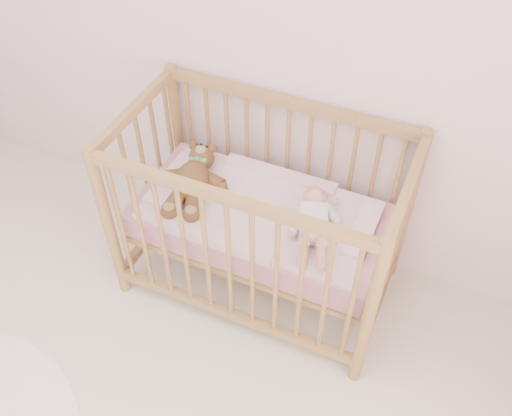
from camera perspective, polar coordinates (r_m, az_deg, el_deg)
The scene contains 6 objects.
wall_back at distance 2.75m, azimuth -4.83°, elevation 19.76°, with size 4.00×0.02×2.70m, color white.
crib at distance 2.81m, azimuth 0.41°, elevation -1.04°, with size 1.36×0.76×1.00m, color #B3824B, non-canonical shape.
mattress at distance 2.82m, azimuth 0.41°, elevation -1.24°, with size 1.22×0.62×0.13m, color #D18296.
blanket at distance 2.77m, azimuth 0.42°, elevation -0.19°, with size 1.10×0.58×0.06m, color #F5A9C0, non-canonical shape.
baby at distance 2.64m, azimuth 5.80°, elevation -1.09°, with size 0.24×0.50×0.12m, color white, non-canonical shape.
teddy_bear at distance 2.82m, azimuth -6.43°, elevation 2.86°, with size 0.37×0.53×0.15m, color brown, non-canonical shape.
Camera 1 is at (1.19, -0.17, 2.55)m, focal length 40.00 mm.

